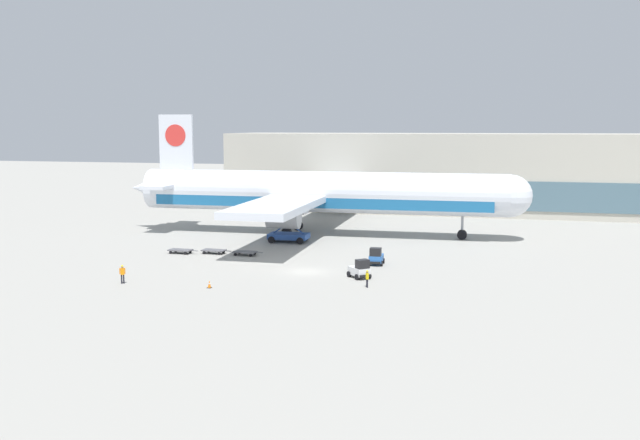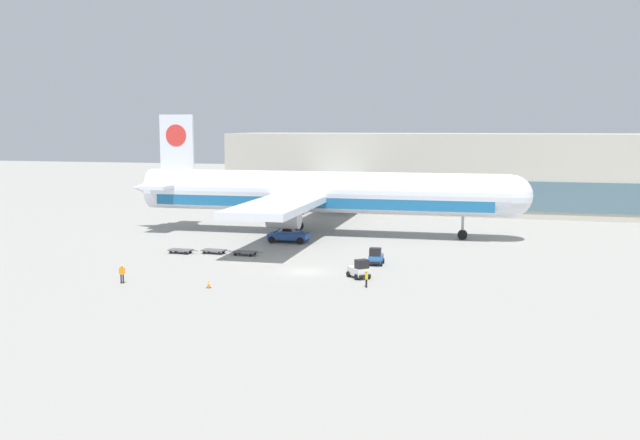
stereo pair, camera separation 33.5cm
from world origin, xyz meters
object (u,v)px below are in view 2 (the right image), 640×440
ground_crew_far (366,277)px  traffic_cone_near (209,284)px  ground_crew_near (122,272)px  baggage_tug_foreground (376,257)px  baggage_dolly_lead (181,250)px  airplane_main (316,193)px  scissor_lift_loader (289,228)px  baggage_dolly_second (214,250)px  baggage_dolly_third (245,252)px  baggage_tug_mid (359,270)px

ground_crew_far → traffic_cone_near: 15.08m
ground_crew_near → baggage_tug_foreground: bearing=-174.8°
baggage_dolly_lead → ground_crew_near: 16.86m
airplane_main → scissor_lift_loader: 8.67m
airplane_main → baggage_tug_foreground: (12.37, -20.19, -4.96)m
baggage_dolly_second → ground_crew_near: (-2.15, -17.60, 0.71)m
airplane_main → baggage_dolly_third: 19.48m
baggage_dolly_third → ground_crew_near: bearing=-107.0°
baggage_tug_foreground → traffic_cone_near: 20.28m
baggage_tug_mid → baggage_dolly_second: baggage_tug_mid is taller
scissor_lift_loader → baggage_dolly_lead: (-10.17, -11.56, -1.42)m
ground_crew_near → airplane_main: bearing=-135.4°
baggage_dolly_third → traffic_cone_near: size_ratio=5.03×
ground_crew_far → traffic_cone_near: bearing=-98.8°
baggage_dolly_second → ground_crew_near: ground_crew_near is taller
airplane_main → baggage_dolly_second: airplane_main is taller
ground_crew_far → baggage_dolly_lead: bearing=-140.2°
airplane_main → baggage_dolly_third: size_ratio=15.57×
scissor_lift_loader → airplane_main: bearing=76.0°
ground_crew_near → ground_crew_far: 23.91m
baggage_tug_foreground → baggage_dolly_third: size_ratio=0.67×
ground_crew_near → traffic_cone_near: bearing=152.7°
ground_crew_near → ground_crew_far: ground_crew_near is taller
scissor_lift_loader → ground_crew_near: scissor_lift_loader is taller
ground_crew_near → baggage_dolly_second: bearing=-126.7°
baggage_tug_mid → baggage_dolly_second: size_ratio=0.74×
baggage_tug_mid → baggage_dolly_lead: baggage_tug_mid is taller
baggage_dolly_third → ground_crew_near: ground_crew_near is taller
baggage_tug_foreground → traffic_cone_near: bearing=-43.8°
baggage_dolly_third → ground_crew_near: (-6.20, -17.49, 0.71)m
ground_crew_far → baggage_tug_foreground: bearing=161.7°
baggage_dolly_third → baggage_dolly_lead: bearing=-172.2°
baggage_dolly_second → traffic_cone_near: traffic_cone_near is taller
airplane_main → ground_crew_far: bearing=-68.2°
airplane_main → scissor_lift_loader: size_ratio=11.01×
baggage_tug_mid → baggage_dolly_third: bearing=-162.3°
ground_crew_far → ground_crew_near: bearing=-103.6°
baggage_tug_mid → baggage_dolly_third: size_ratio=0.74×
ground_crew_near → ground_crew_far: bearing=160.8°
airplane_main → ground_crew_near: (-10.01, -35.79, -4.74)m
scissor_lift_loader → ground_crew_far: size_ratio=3.14×
baggage_tug_foreground → baggage_dolly_second: (-20.23, 2.00, -0.49)m
baggage_tug_mid → ground_crew_near: 23.53m
baggage_tug_foreground → baggage_tug_mid: 7.32m
baggage_dolly_lead → baggage_dolly_second: (3.98, 0.86, 0.00)m
baggage_dolly_third → scissor_lift_loader: bearing=81.3°
airplane_main → ground_crew_far: airplane_main is taller
airplane_main → traffic_cone_near: bearing=-93.1°
scissor_lift_loader → traffic_cone_near: size_ratio=7.11×
ground_crew_far → traffic_cone_near: size_ratio=2.27×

